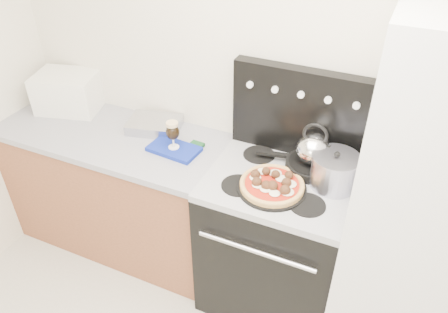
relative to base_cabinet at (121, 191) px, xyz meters
The scene contains 16 objects.
room_shell 1.59m from the base_cabinet, 41.46° to the right, with size 3.52×3.01×2.52m.
base_cabinet is the anchor object (origin of this frame).
countertop 0.45m from the base_cabinet, ahead, with size 1.48×0.63×0.04m, color #9A9AA5.
stove_body 1.11m from the base_cabinet, ahead, with size 0.76×0.65×0.88m, color black.
cooktop 1.20m from the base_cabinet, ahead, with size 0.76×0.65×0.04m, color #ADADB2.
backguard 1.35m from the base_cabinet, 12.75° to the left, with size 0.76×0.08×0.50m, color black.
fridge 1.88m from the base_cabinet, ahead, with size 0.64×0.68×1.90m, color silver.
toaster_oven 0.74m from the base_cabinet, 160.73° to the left, with size 0.39×0.29×0.25m, color white.
foil_sheet 0.57m from the base_cabinet, 33.42° to the left, with size 0.31×0.23×0.06m, color silver.
oven_mitt 0.66m from the base_cabinet, ahead, with size 0.29×0.17×0.02m, color #122595.
beer_glass 0.74m from the base_cabinet, ahead, with size 0.08×0.08×0.17m, color black, non-canonical shape.
pizza_pan 1.20m from the base_cabinet, ahead, with size 0.35×0.35×0.01m, color black.
pizza 1.21m from the base_cabinet, ahead, with size 0.32×0.32×0.05m, color #EFCE59, non-canonical shape.
skillet 1.33m from the base_cabinet, ahead, with size 0.27×0.27×0.05m, color black.
tea_kettle 1.38m from the base_cabinet, ahead, with size 0.18×0.18×0.20m, color silver, non-canonical shape.
stock_pot 1.47m from the base_cabinet, ahead, with size 0.23×0.23×0.17m, color silver.
Camera 1 is at (0.54, -0.58, 2.34)m, focal length 35.00 mm.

